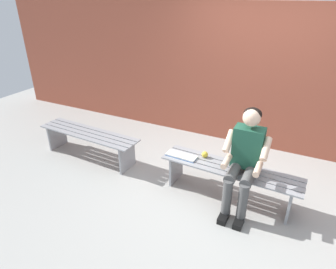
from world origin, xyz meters
The scene contains 7 objects.
ground_plane centered at (1.12, 1.00, -0.02)m, with size 10.00×7.00×0.04m, color #9E9E99.
brick_wall centered at (0.50, -1.68, 1.14)m, with size 9.50×0.24×2.28m, color #9E4C38.
bench_near centered at (0.00, 0.00, 0.34)m, with size 1.75×0.47×0.44m.
bench_far centered at (2.24, 0.00, 0.33)m, with size 1.71×0.47×0.44m.
person_seated centered at (-0.17, 0.10, 0.68)m, with size 0.50×0.69×1.24m.
apple centered at (0.37, -0.09, 0.48)m, with size 0.08×0.08×0.08m, color gold.
book_open centered at (0.65, 0.02, 0.45)m, with size 0.42×0.18×0.02m.
Camera 1 is at (-0.66, 3.06, 2.40)m, focal length 31.09 mm.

